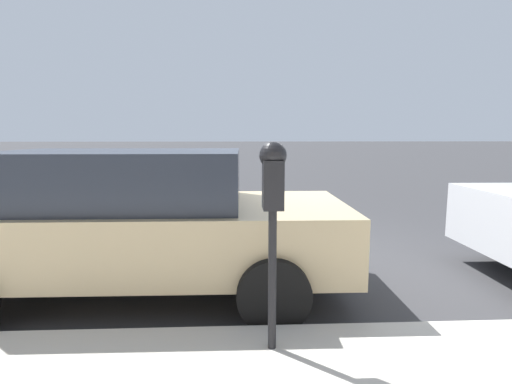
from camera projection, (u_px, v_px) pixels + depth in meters
The scene contains 3 objects.
ground_plane at pixel (298, 258), 5.49m from camera, with size 220.00×220.00×0.00m, color #333335.
parking_meter at pixel (273, 193), 2.77m from camera, with size 0.21×0.19×1.50m.
car_tan at pixel (136, 219), 4.19m from camera, with size 2.05×4.31×1.51m.
Camera 1 is at (-5.28, 0.83, 1.66)m, focal length 28.00 mm.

